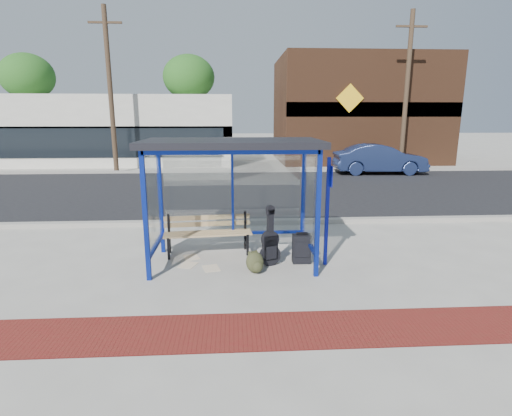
{
  "coord_description": "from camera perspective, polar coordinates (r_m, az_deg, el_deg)",
  "views": [
    {
      "loc": [
        0.02,
        -7.5,
        2.85
      ],
      "look_at": [
        0.46,
        0.2,
        1.07
      ],
      "focal_mm": 28.0,
      "sensor_mm": 36.0,
      "label": 1
    }
  ],
  "objects": [
    {
      "name": "ground",
      "position": [
        8.02,
        -3.25,
        -7.83
      ],
      "size": [
        120.0,
        120.0,
        0.0
      ],
      "primitive_type": "plane",
      "color": "#B2ADA0",
      "rests_on": "ground"
    },
    {
      "name": "storefront_brown",
      "position": [
        27.19,
        14.16,
        13.38
      ],
      "size": [
        10.0,
        7.08,
        6.4
      ],
      "color": "#59331E",
      "rests_on": "ground"
    },
    {
      "name": "suitcase",
      "position": [
        7.97,
        6.52,
        -5.8
      ],
      "size": [
        0.37,
        0.25,
        0.63
      ],
      "rotation": [
        0.0,
        0.0,
        -0.03
      ],
      "color": "black",
      "rests_on": "ground"
    },
    {
      "name": "brick_paver_strip",
      "position": [
        5.66,
        -3.18,
        -17.18
      ],
      "size": [
        60.0,
        1.0,
        0.01
      ],
      "primitive_type": "cube",
      "color": "maroon",
      "rests_on": "ground"
    },
    {
      "name": "tree_mid",
      "position": [
        29.76,
        -9.57,
        17.87
      ],
      "size": [
        3.6,
        3.6,
        7.03
      ],
      "color": "#4C3826",
      "rests_on": "ground"
    },
    {
      "name": "street_asphalt",
      "position": [
        15.75,
        -3.32,
        2.58
      ],
      "size": [
        60.0,
        10.0,
        0.0
      ],
      "primitive_type": "cube",
      "color": "black",
      "rests_on": "ground"
    },
    {
      "name": "guitar_bag",
      "position": [
        7.76,
        2.02,
        -5.3
      ],
      "size": [
        0.43,
        0.25,
        1.13
      ],
      "rotation": [
        0.0,
        0.0,
        0.34
      ],
      "color": "black",
      "rests_on": "ground"
    },
    {
      "name": "newspaper_c",
      "position": [
        8.41,
        -9.2,
        -6.94
      ],
      "size": [
        0.38,
        0.43,
        0.01
      ],
      "primitive_type": "cube",
      "rotation": [
        0.0,
        0.0,
        1.88
      ],
      "color": "white",
      "rests_on": "ground"
    },
    {
      "name": "utility_pole_east",
      "position": [
        22.78,
        20.7,
        15.38
      ],
      "size": [
        1.6,
        0.24,
        8.0
      ],
      "color": "#4C3826",
      "rests_on": "ground"
    },
    {
      "name": "sign_post",
      "position": [
        7.71,
        10.19,
        0.33
      ],
      "size": [
        0.08,
        0.26,
        2.11
      ],
      "rotation": [
        0.0,
        0.0,
        0.01
      ],
      "color": "#0C148A",
      "rests_on": "ground"
    },
    {
      "name": "utility_pole_west",
      "position": [
        21.78,
        -20.1,
        15.57
      ],
      "size": [
        1.6,
        0.24,
        8.0
      ],
      "color": "#4C3826",
      "rests_on": "ground"
    },
    {
      "name": "parked_car",
      "position": [
        21.07,
        17.24,
        6.7
      ],
      "size": [
        4.56,
        1.75,
        1.48
      ],
      "primitive_type": "imported",
      "rotation": [
        0.0,
        0.0,
        1.53
      ],
      "color": "navy",
      "rests_on": "ground"
    },
    {
      "name": "far_sidewalk",
      "position": [
        22.67,
        -3.34,
        5.79
      ],
      "size": [
        60.0,
        4.0,
        0.01
      ],
      "primitive_type": "cube",
      "color": "#B2ADA0",
      "rests_on": "ground"
    },
    {
      "name": "backpack",
      "position": [
        7.47,
        -0.11,
        -7.83
      ],
      "size": [
        0.41,
        0.39,
        0.41
      ],
      "rotation": [
        0.0,
        0.0,
        0.38
      ],
      "color": "#30321C",
      "rests_on": "ground"
    },
    {
      "name": "newspaper_a",
      "position": [
        7.78,
        -6.42,
        -8.55
      ],
      "size": [
        0.38,
        0.44,
        0.01
      ],
      "primitive_type": "cube",
      "rotation": [
        0.0,
        0.0,
        1.83
      ],
      "color": "white",
      "rests_on": "ground"
    },
    {
      "name": "newspaper_b",
      "position": [
        8.0,
        -9.68,
        -8.03
      ],
      "size": [
        0.4,
        0.44,
        0.01
      ],
      "primitive_type": "cube",
      "rotation": [
        0.0,
        0.0,
        -1.91
      ],
      "color": "white",
      "rests_on": "ground"
    },
    {
      "name": "curb_near",
      "position": [
        10.76,
        -3.29,
        -2.03
      ],
      "size": [
        60.0,
        0.25,
        0.12
      ],
      "primitive_type": "cube",
      "color": "gray",
      "rests_on": "ground"
    },
    {
      "name": "fire_hydrant",
      "position": [
        23.99,
        21.45,
        6.18
      ],
      "size": [
        0.3,
        0.2,
        0.67
      ],
      "rotation": [
        0.0,
        0.0,
        0.38
      ],
      "color": "#A50B0E",
      "rests_on": "ground"
    },
    {
      "name": "tree_right",
      "position": [
        32.13,
        20.49,
        16.88
      ],
      "size": [
        3.6,
        3.6,
        7.03
      ],
      "color": "#4C3826",
      "rests_on": "ground"
    },
    {
      "name": "curb_far",
      "position": [
        20.78,
        -3.33,
        5.28
      ],
      "size": [
        60.0,
        0.25,
        0.12
      ],
      "primitive_type": "cube",
      "color": "gray",
      "rests_on": "ground"
    },
    {
      "name": "bench",
      "position": [
        8.46,
        -6.9,
        -3.3
      ],
      "size": [
        1.85,
        0.61,
        0.86
      ],
      "rotation": [
        0.0,
        0.0,
        0.1
      ],
      "color": "black",
      "rests_on": "ground"
    },
    {
      "name": "storefront_white",
      "position": [
        27.04,
        -23.16,
        10.19
      ],
      "size": [
        18.0,
        6.04,
        4.0
      ],
      "color": "silver",
      "rests_on": "ground"
    },
    {
      "name": "tree_left",
      "position": [
        32.76,
        -29.88,
        15.92
      ],
      "size": [
        3.6,
        3.6,
        7.03
      ],
      "color": "#4C3826",
      "rests_on": "ground"
    },
    {
      "name": "bus_shelter",
      "position": [
        7.61,
        -3.45,
        7.11
      ],
      "size": [
        3.3,
        1.8,
        2.42
      ],
      "color": "navy",
      "rests_on": "ground"
    }
  ]
}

